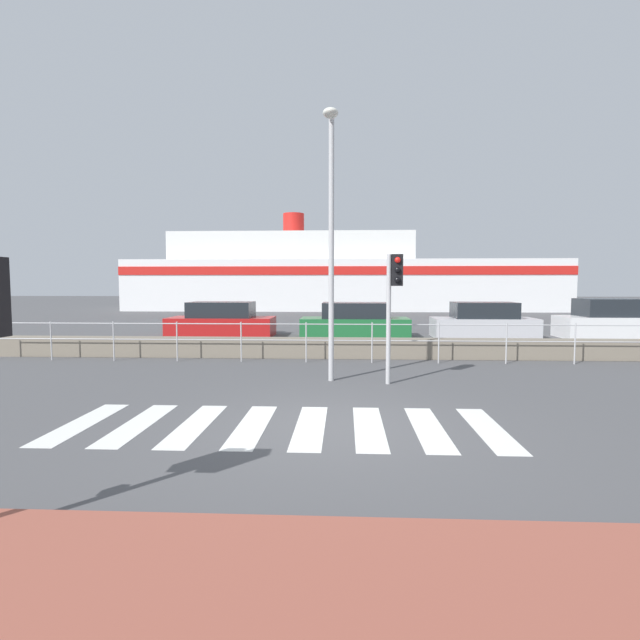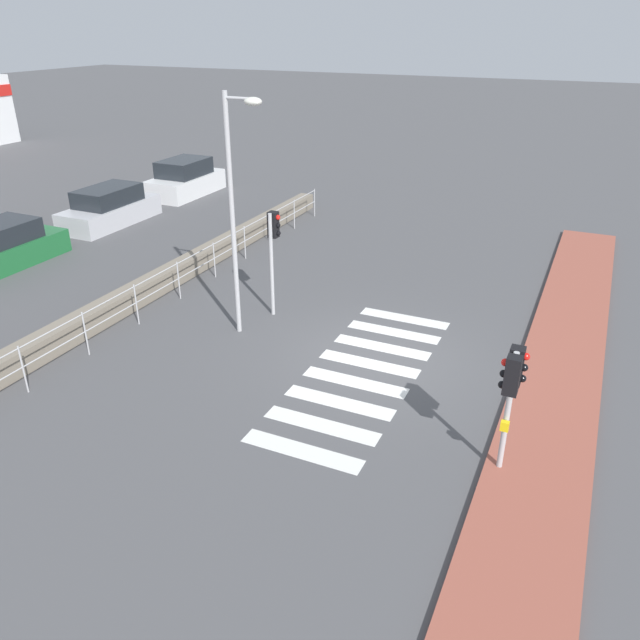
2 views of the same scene
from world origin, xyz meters
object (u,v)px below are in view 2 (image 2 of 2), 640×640
traffic_light_far (273,241)px  streetlamp (237,192)px  parked_car_white (185,180)px  traffic_light_near (512,381)px  parked_car_silver (110,208)px

traffic_light_far → streetlamp: bearing=173.4°
streetlamp → parked_car_white: size_ratio=1.53×
traffic_light_near → traffic_light_far: traffic_light_far is taller
parked_car_white → parked_car_silver: bearing=-180.0°
traffic_light_near → parked_car_silver: (8.87, 16.61, -1.27)m
streetlamp → traffic_light_far: bearing=-6.6°
parked_car_silver → traffic_light_near: bearing=-118.1°
traffic_light_far → parked_car_white: (9.63, 9.82, -1.40)m
traffic_light_near → parked_car_silver: bearing=61.9°
traffic_light_near → parked_car_white: bearing=50.1°
streetlamp → traffic_light_near: bearing=-112.5°
traffic_light_near → parked_car_white: size_ratio=0.63×
traffic_light_near → traffic_light_far: 8.01m
traffic_light_far → parked_car_silver: 10.95m
streetlamp → parked_car_white: streetlamp is taller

